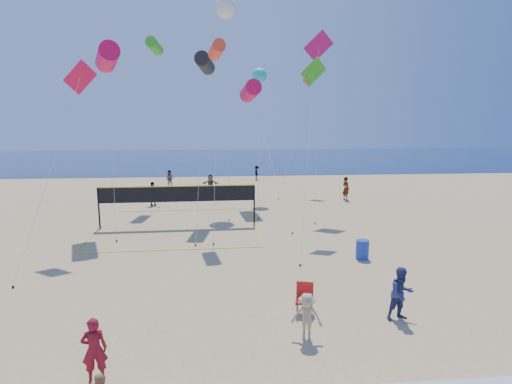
{
  "coord_description": "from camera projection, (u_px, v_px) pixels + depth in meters",
  "views": [
    {
      "loc": [
        -0.1,
        -10.5,
        6.25
      ],
      "look_at": [
        1.05,
        2.0,
        4.09
      ],
      "focal_mm": 28.0,
      "sensor_mm": 36.0,
      "label": 1
    }
  ],
  "objects": [
    {
      "name": "far_person_3",
      "position": [
        170.0,
        179.0,
        39.13
      ],
      "size": [
        0.96,
        0.81,
        1.74
      ],
      "primitive_type": "imported",
      "rotation": [
        0.0,
        0.0,
        -0.2
      ],
      "color": "gray",
      "rests_on": "ground"
    },
    {
      "name": "volleyball_net",
      "position": [
        178.0,
        199.0,
        24.19
      ],
      "size": [
        9.73,
        9.58,
        2.55
      ],
      "rotation": [
        0.0,
        0.0,
        0.02
      ],
      "color": "black",
      "rests_on": "ground"
    },
    {
      "name": "trash_barrel",
      "position": [
        362.0,
        249.0,
        18.62
      ],
      "size": [
        0.7,
        0.7,
        0.9
      ],
      "primitive_type": "cylinder",
      "rotation": [
        0.0,
        0.0,
        0.18
      ],
      "color": "#1A37AB",
      "rests_on": "ground"
    },
    {
      "name": "kite_2",
      "position": [
        217.0,
        50.0,
        21.98
      ],
      "size": [
        1.03,
        3.92,
        10.73
      ],
      "rotation": [
        0.0,
        0.0,
        0.19
      ],
      "color": "#F24024",
      "rests_on": "ground"
    },
    {
      "name": "kite_7",
      "position": [
        259.0,
        76.0,
        32.76
      ],
      "size": [
        1.74,
        9.12,
        10.75
      ],
      "rotation": [
        0.0,
        0.0,
        0.42
      ],
      "color": "#1AD0CE",
      "rests_on": "ground"
    },
    {
      "name": "kite_9",
      "position": [
        309.0,
        86.0,
        35.8
      ],
      "size": [
        4.27,
        4.52,
        11.01
      ],
      "rotation": [
        0.0,
        0.0,
        0.03
      ],
      "color": "#F24024",
      "rests_on": "ground"
    },
    {
      "name": "ground",
      "position": [
        226.0,
        346.0,
        11.37
      ],
      "size": [
        120.0,
        120.0,
        0.0
      ],
      "primitive_type": "plane",
      "color": "tan",
      "rests_on": "ground"
    },
    {
      "name": "kite_1",
      "position": [
        205.0,
        63.0,
        25.65
      ],
      "size": [
        1.29,
        8.1,
        10.7
      ],
      "rotation": [
        0.0,
        0.0,
        -0.15
      ],
      "color": "black",
      "rests_on": "ground"
    },
    {
      "name": "kite_5",
      "position": [
        318.0,
        52.0,
        27.06
      ],
      "size": [
        2.11,
        4.18,
        12.51
      ],
      "rotation": [
        0.0,
        0.0,
        0.19
      ],
      "color": "#BD125B",
      "rests_on": "ground"
    },
    {
      "name": "kite_6",
      "position": [
        226.0,
        8.0,
        29.53
      ],
      "size": [
        1.92,
        7.29,
        15.49
      ],
      "rotation": [
        0.0,
        0.0,
        -0.24
      ],
      "color": "white",
      "rests_on": "ground"
    },
    {
      "name": "far_person_4",
      "position": [
        257.0,
        173.0,
        44.79
      ],
      "size": [
        0.68,
        1.06,
        1.55
      ],
      "primitive_type": "imported",
      "rotation": [
        0.0,
        0.0,
        1.68
      ],
      "color": "gray",
      "rests_on": "ground"
    },
    {
      "name": "kite_8",
      "position": [
        154.0,
        46.0,
        30.23
      ],
      "size": [
        1.11,
        3.54,
        12.61
      ],
      "rotation": [
        0.0,
        0.0,
        -0.13
      ],
      "color": "green",
      "rests_on": "ground"
    },
    {
      "name": "far_person_0",
      "position": [
        153.0,
        194.0,
        30.65
      ],
      "size": [
        1.17,
        0.85,
        1.85
      ],
      "primitive_type": "imported",
      "rotation": [
        0.0,
        0.0,
        0.42
      ],
      "color": "gray",
      "rests_on": "ground"
    },
    {
      "name": "ocean",
      "position": [
        220.0,
        158.0,
        72.21
      ],
      "size": [
        140.0,
        50.0,
        0.03
      ],
      "primitive_type": "cube",
      "color": "#10214B",
      "rests_on": "ground"
    },
    {
      "name": "kite_4",
      "position": [
        313.0,
        81.0,
        22.17
      ],
      "size": [
        2.7,
        6.53,
        9.96
      ],
      "rotation": [
        0.0,
        0.0,
        0.42
      ],
      "color": "green",
      "rests_on": "ground"
    },
    {
      "name": "kite_3",
      "position": [
        77.0,
        86.0,
        19.44
      ],
      "size": [
        2.09,
        5.97,
        9.35
      ],
      "rotation": [
        0.0,
        0.0,
        0.1
      ],
      "color": "#F9143E",
      "rests_on": "ground"
    },
    {
      "name": "kite_10",
      "position": [
        250.0,
        91.0,
        30.0
      ],
      "size": [
        2.5,
        10.45,
        9.44
      ],
      "rotation": [
        0.0,
        0.0,
        0.11
      ],
      "color": "#D40C48",
      "rests_on": "ground"
    },
    {
      "name": "woman",
      "position": [
        94.0,
        349.0,
        9.71
      ],
      "size": [
        0.67,
        0.51,
        1.65
      ],
      "primitive_type": "imported",
      "rotation": [
        0.0,
        0.0,
        3.36
      ],
      "color": "maroon",
      "rests_on": "ground"
    },
    {
      "name": "bystander_a",
      "position": [
        401.0,
        294.0,
        12.77
      ],
      "size": [
        0.95,
        0.79,
        1.75
      ],
      "primitive_type": "imported",
      "rotation": [
        0.0,
        0.0,
        0.17
      ],
      "color": "navy",
      "rests_on": "ground"
    },
    {
      "name": "bystander_b",
      "position": [
        307.0,
        317.0,
        11.59
      ],
      "size": [
        1.04,
        0.8,
        1.42
      ],
      "primitive_type": "imported",
      "rotation": [
        0.0,
        0.0,
        -0.34
      ],
      "color": "tan",
      "rests_on": "ground"
    },
    {
      "name": "far_person_2",
      "position": [
        346.0,
        189.0,
        32.81
      ],
      "size": [
        0.7,
        0.83,
        1.93
      ],
      "primitive_type": "imported",
      "rotation": [
        0.0,
        0.0,
        1.97
      ],
      "color": "gray",
      "rests_on": "ground"
    },
    {
      "name": "far_person_1",
      "position": [
        210.0,
        184.0,
        36.15
      ],
      "size": [
        1.63,
        0.78,
        1.68
      ],
      "primitive_type": "imported",
      "rotation": [
        0.0,
        0.0,
        -0.19
      ],
      "color": "gray",
      "rests_on": "ground"
    },
    {
      "name": "camp_chair",
      "position": [
        305.0,
        296.0,
        13.24
      ],
      "size": [
        0.68,
        0.8,
        1.16
      ],
      "rotation": [
        0.0,
        0.0,
        -0.27
      ],
      "color": "red",
      "rests_on": "ground"
    },
    {
      "name": "kite_0",
      "position": [
        107.0,
        57.0,
        23.01
      ],
      "size": [
        2.05,
        5.08,
        10.78
      ],
      "rotation": [
        0.0,
        0.0,
        0.36
      ],
      "color": "#D40C48",
      "rests_on": "ground"
    }
  ]
}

